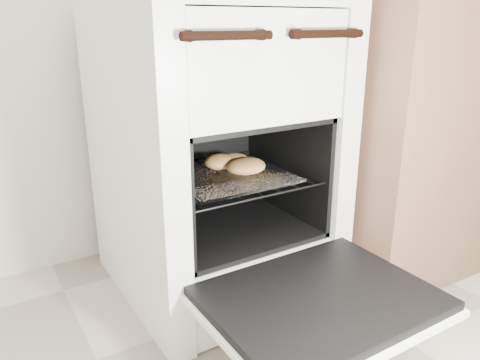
% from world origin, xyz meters
% --- Properties ---
extents(stove, '(0.54, 0.60, 0.82)m').
position_xyz_m(stove, '(0.08, 1.20, 0.40)').
color(stove, white).
rests_on(stove, ground).
extents(oven_door, '(0.48, 0.38, 0.03)m').
position_xyz_m(oven_door, '(0.08, 0.75, 0.18)').
color(oven_door, black).
rests_on(oven_door, stove).
extents(oven_rack, '(0.39, 0.38, 0.01)m').
position_xyz_m(oven_rack, '(0.08, 1.14, 0.35)').
color(oven_rack, black).
rests_on(oven_rack, stove).
extents(foil_sheet, '(0.30, 0.27, 0.01)m').
position_xyz_m(foil_sheet, '(0.08, 1.12, 0.35)').
color(foil_sheet, white).
rests_on(foil_sheet, oven_rack).
extents(baked_rolls, '(0.16, 0.20, 0.04)m').
position_xyz_m(baked_rolls, '(0.11, 1.15, 0.38)').
color(baked_rolls, tan).
rests_on(baked_rolls, foil_sheet).
extents(counter, '(0.94, 0.63, 0.93)m').
position_xyz_m(counter, '(0.84, 1.12, 0.46)').
color(counter, brown).
rests_on(counter, ground).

